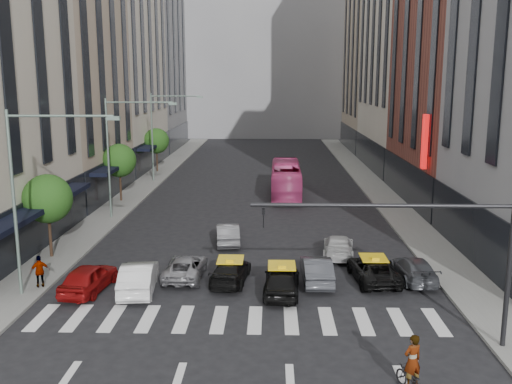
# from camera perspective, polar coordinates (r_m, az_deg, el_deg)

# --- Properties ---
(ground) EXTENTS (160.00, 160.00, 0.00)m
(ground) POSITION_cam_1_polar(r_m,az_deg,el_deg) (24.64, -1.64, -14.05)
(ground) COLOR black
(ground) RESTS_ON ground
(sidewalk_left) EXTENTS (3.00, 96.00, 0.15)m
(sidewalk_left) POSITION_cam_1_polar(r_m,az_deg,el_deg) (54.80, -11.96, -0.03)
(sidewalk_left) COLOR slate
(sidewalk_left) RESTS_ON ground
(sidewalk_right) EXTENTS (3.00, 96.00, 0.15)m
(sidewalk_right) POSITION_cam_1_polar(r_m,az_deg,el_deg) (54.25, 12.38, -0.16)
(sidewalk_right) COLOR slate
(sidewalk_right) RESTS_ON ground
(building_left_b) EXTENTS (8.00, 16.00, 24.00)m
(building_left_b) POSITION_cam_1_polar(r_m,az_deg,el_deg) (53.50, -18.87, 12.21)
(building_left_b) COLOR tan
(building_left_b) RESTS_ON ground
(building_left_c) EXTENTS (8.00, 20.00, 36.00)m
(building_left_c) POSITION_cam_1_polar(r_m,az_deg,el_deg) (71.06, -13.98, 16.93)
(building_left_c) COLOR beige
(building_left_c) RESTS_ON ground
(building_left_d) EXTENTS (8.00, 18.00, 30.00)m
(building_left_d) POSITION_cam_1_polar(r_m,az_deg,el_deg) (89.26, -10.57, 13.90)
(building_left_d) COLOR gray
(building_left_d) RESTS_ON ground
(building_right_b) EXTENTS (8.00, 18.00, 26.00)m
(building_right_b) POSITION_cam_1_polar(r_m,az_deg,el_deg) (51.76, 19.79, 13.31)
(building_right_b) COLOR brown
(building_right_b) RESTS_ON ground
(building_right_d) EXTENTS (8.00, 18.00, 28.00)m
(building_right_d) POSITION_cam_1_polar(r_m,az_deg,el_deg) (88.72, 12.09, 13.21)
(building_right_d) COLOR tan
(building_right_d) RESTS_ON ground
(building_far) EXTENTS (30.00, 10.00, 36.00)m
(building_far) POSITION_cam_1_polar(r_m,az_deg,el_deg) (107.52, 0.91, 15.19)
(building_far) COLOR gray
(building_far) RESTS_ON ground
(tree_near) EXTENTS (2.88, 2.88, 4.95)m
(tree_near) POSITION_cam_1_polar(r_m,az_deg,el_deg) (35.48, -20.12, -0.64)
(tree_near) COLOR black
(tree_near) RESTS_ON sidewalk_left
(tree_mid) EXTENTS (2.88, 2.88, 4.95)m
(tree_mid) POSITION_cam_1_polar(r_m,az_deg,el_deg) (50.46, -13.50, 3.08)
(tree_mid) COLOR black
(tree_mid) RESTS_ON sidewalk_left
(tree_far) EXTENTS (2.88, 2.88, 4.95)m
(tree_far) POSITION_cam_1_polar(r_m,az_deg,el_deg) (65.93, -9.93, 5.06)
(tree_far) COLOR black
(tree_far) RESTS_ON sidewalk_left
(streetlamp_near) EXTENTS (5.38, 0.25, 9.00)m
(streetlamp_near) POSITION_cam_1_polar(r_m,az_deg,el_deg) (28.96, -21.50, 1.26)
(streetlamp_near) COLOR gray
(streetlamp_near) RESTS_ON sidewalk_left
(streetlamp_mid) EXTENTS (5.38, 0.25, 9.00)m
(streetlamp_mid) POSITION_cam_1_polar(r_m,az_deg,el_deg) (43.99, -13.43, 4.88)
(streetlamp_mid) COLOR gray
(streetlamp_mid) RESTS_ON sidewalk_left
(streetlamp_far) EXTENTS (5.38, 0.25, 9.00)m
(streetlamp_far) POSITION_cam_1_polar(r_m,az_deg,el_deg) (59.52, -9.48, 6.61)
(streetlamp_far) COLOR gray
(streetlamp_far) RESTS_ON sidewalk_left
(traffic_signal) EXTENTS (10.10, 0.20, 6.00)m
(traffic_signal) POSITION_cam_1_polar(r_m,az_deg,el_deg) (23.00, 17.72, -4.56)
(traffic_signal) COLOR black
(traffic_signal) RESTS_ON ground
(liberty_sign) EXTENTS (0.30, 0.70, 4.00)m
(liberty_sign) POSITION_cam_1_polar(r_m,az_deg,el_deg) (43.97, 16.52, 4.85)
(liberty_sign) COLOR red
(liberty_sign) RESTS_ON ground
(car_red) EXTENTS (2.24, 4.43, 1.45)m
(car_red) POSITION_cam_1_polar(r_m,az_deg,el_deg) (30.12, -16.39, -8.24)
(car_red) COLOR maroon
(car_red) RESTS_ON ground
(car_white_front) EXTENTS (2.07, 4.73, 1.51)m
(car_white_front) POSITION_cam_1_polar(r_m,az_deg,el_deg) (29.53, -11.66, -8.33)
(car_white_front) COLOR silver
(car_white_front) RESTS_ON ground
(car_silver) EXTENTS (2.10, 4.37, 1.20)m
(car_silver) POSITION_cam_1_polar(r_m,az_deg,el_deg) (31.13, -7.08, -7.45)
(car_silver) COLOR gray
(car_silver) RESTS_ON ground
(taxi_left) EXTENTS (2.18, 4.42, 1.24)m
(taxi_left) POSITION_cam_1_polar(r_m,az_deg,el_deg) (30.22, -2.56, -7.92)
(taxi_left) COLOR black
(taxi_left) RESTS_ON ground
(taxi_center) EXTENTS (1.96, 4.40, 1.47)m
(taxi_center) POSITION_cam_1_polar(r_m,az_deg,el_deg) (28.61, 2.58, -8.79)
(taxi_center) COLOR black
(taxi_center) RESTS_ON ground
(car_grey_mid) EXTENTS (1.58, 4.28, 1.40)m
(car_grey_mid) POSITION_cam_1_polar(r_m,az_deg,el_deg) (30.35, 6.07, -7.73)
(car_grey_mid) COLOR #3E4045
(car_grey_mid) RESTS_ON ground
(taxi_right) EXTENTS (2.51, 4.73, 1.27)m
(taxi_right) POSITION_cam_1_polar(r_m,az_deg,el_deg) (31.01, 11.63, -7.62)
(taxi_right) COLOR black
(taxi_right) RESTS_ON ground
(car_grey_curb) EXTENTS (1.97, 4.39, 1.25)m
(car_grey_curb) POSITION_cam_1_polar(r_m,az_deg,el_deg) (31.61, 15.50, -7.45)
(car_grey_curb) COLOR #42454A
(car_grey_curb) RESTS_ON ground
(car_row2_left) EXTENTS (1.87, 4.24, 1.35)m
(car_row2_left) POSITION_cam_1_polar(r_m,az_deg,el_deg) (37.11, -2.85, -4.18)
(car_row2_left) COLOR gray
(car_row2_left) RESTS_ON ground
(car_row2_right) EXTENTS (2.26, 4.53, 1.26)m
(car_row2_right) POSITION_cam_1_polar(r_m,az_deg,el_deg) (34.90, 8.24, -5.36)
(car_row2_right) COLOR silver
(car_row2_right) RESTS_ON ground
(bus) EXTENTS (2.67, 10.96, 3.05)m
(bus) POSITION_cam_1_polar(r_m,az_deg,el_deg) (52.32, 3.01, 1.29)
(bus) COLOR #BF3873
(bus) RESTS_ON ground
(motorcycle) EXTENTS (1.23, 1.79, 0.89)m
(motorcycle) POSITION_cam_1_polar(r_m,az_deg,el_deg) (21.10, 15.27, -17.71)
(motorcycle) COLOR black
(motorcycle) RESTS_ON ground
(rider) EXTENTS (0.80, 0.68, 1.86)m
(rider) POSITION_cam_1_polar(r_m,az_deg,el_deg) (20.48, 15.47, -14.33)
(rider) COLOR gray
(rider) RESTS_ON motorcycle
(pedestrian_far) EXTENTS (1.04, 0.82, 1.65)m
(pedestrian_far) POSITION_cam_1_polar(r_m,az_deg,el_deg) (31.08, -20.80, -7.43)
(pedestrian_far) COLOR gray
(pedestrian_far) RESTS_ON sidewalk_left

